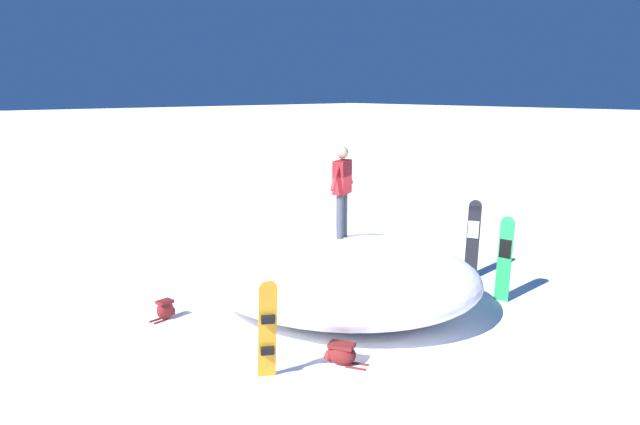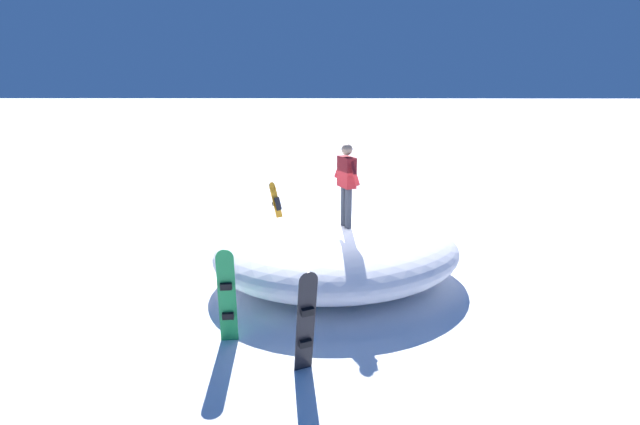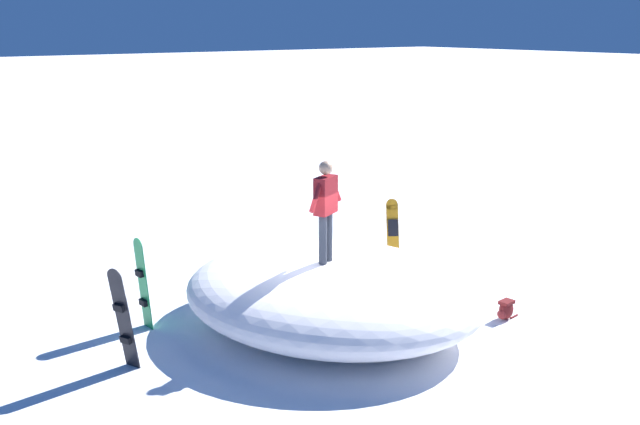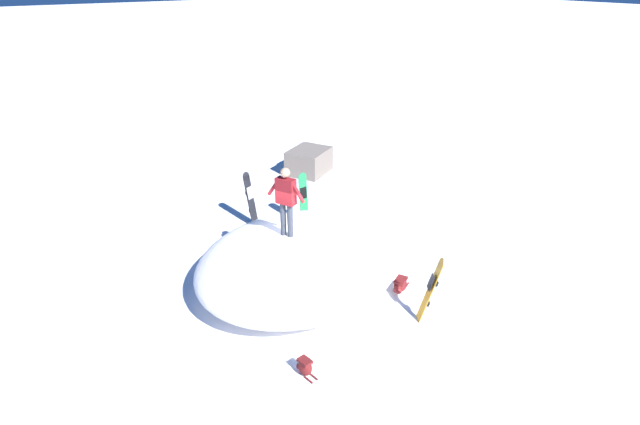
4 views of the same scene
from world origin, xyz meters
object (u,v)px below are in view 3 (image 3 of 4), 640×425
(snowboard_tertiary_upright, at_px, (393,235))
(backpack_near, at_px, (506,310))
(backpack_far, at_px, (342,271))
(snowboard_secondary_upright, at_px, (123,317))
(snowboard_primary_upright, at_px, (142,282))
(snowboarder_standing, at_px, (326,204))

(snowboard_tertiary_upright, bearing_deg, backpack_near, -92.36)
(backpack_far, bearing_deg, backpack_near, -73.14)
(snowboard_tertiary_upright, height_order, backpack_far, snowboard_tertiary_upright)
(snowboard_secondary_upright, bearing_deg, snowboard_primary_upright, 56.32)
(snowboard_secondary_upright, height_order, backpack_far, snowboard_secondary_upright)
(backpack_far, bearing_deg, snowboarder_standing, -134.21)
(snowboard_secondary_upright, distance_m, snowboard_tertiary_upright, 6.60)
(snowboard_primary_upright, distance_m, snowboard_tertiary_upright, 5.63)
(snowboard_primary_upright, height_order, snowboard_secondary_upright, snowboard_secondary_upright)
(snowboard_primary_upright, height_order, backpack_far, snowboard_primary_upright)
(snowboarder_standing, bearing_deg, snowboard_tertiary_upright, 29.30)
(snowboard_primary_upright, distance_m, backpack_near, 6.56)
(snowboard_secondary_upright, height_order, backpack_near, snowboard_secondary_upright)
(snowboard_secondary_upright, bearing_deg, snowboarder_standing, -12.05)
(snowboarder_standing, bearing_deg, snowboard_primary_upright, 140.06)
(snowboard_primary_upright, xyz_separation_m, backpack_far, (4.43, -0.05, -0.70))
(backpack_near, bearing_deg, snowboard_primary_upright, 147.16)
(snowboard_secondary_upright, relative_size, backpack_far, 2.45)
(snowboard_secondary_upright, bearing_deg, backpack_near, -18.98)
(snowboard_secondary_upright, xyz_separation_m, snowboard_tertiary_upright, (6.52, 1.05, -0.07))
(snowboard_secondary_upright, height_order, snowboard_tertiary_upright, snowboard_secondary_upright)
(snowboard_tertiary_upright, relative_size, backpack_far, 2.27)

